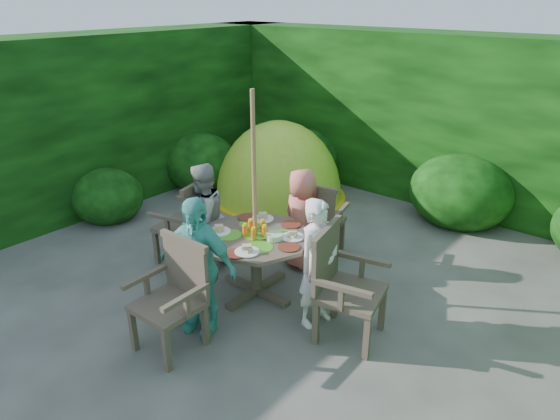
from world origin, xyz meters
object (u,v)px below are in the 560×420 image
Objects in this scene: child_back at (302,219)px; child_front at (198,266)px; child_right at (318,263)px; dome_tent at (278,196)px; garden_chair_left at (188,221)px; garden_chair_front at (174,294)px; patio_table at (256,245)px; garden_chair_right at (342,283)px; garden_chair_back at (318,219)px; child_left at (203,219)px; parasol_pole at (255,199)px.

child_front reaches higher than child_back.
dome_tent is (-2.43, 2.31, -0.65)m from child_right.
garden_chair_front is at bearing 30.81° from garden_chair_left.
child_front is 0.56× the size of dome_tent.
patio_table is 0.80m from child_back.
dome_tent reaches higher than patio_table.
child_front is at bearing 39.49° from garden_chair_left.
garden_chair_right is at bearing 21.00° from child_front.
garden_chair_right is at bearing 119.64° from garden_chair_back.
patio_table is at bearing 88.42° from garden_chair_front.
child_left is 1.13m from child_back.
garden_chair_front is (-0.00, -1.09, -0.06)m from patio_table.
garden_chair_right is 2.18m from garden_chair_left.
child_right is at bearing 111.31° from garden_chair_back.
child_left is (-0.80, -0.00, 0.06)m from patio_table.
parasol_pole is at bearing 76.09° from garden_chair_right.
garden_chair_back is at bearing 88.16° from garden_chair_front.
patio_table is 1.00× the size of child_back.
garden_chair_front is at bearing -89.82° from parasol_pole.
garden_chair_right is 1.35m from child_front.
garden_chair_right is (1.09, -0.02, -0.03)m from patio_table.
garden_chair_front is 0.75× the size of child_right.
garden_chair_right is 0.87× the size of child_back.
garden_chair_back is at bearing -79.90° from child_back.
child_right is 1.00× the size of child_left.
child_back is at bearing 40.19° from garden_chair_right.
parasol_pole is 1.82× the size of child_back.
garden_chair_left is 0.77× the size of child_left.
patio_table is 0.50× the size of dome_tent.
garden_chair_front is at bearing -60.09° from dome_tent.
child_right is (0.80, 1.10, 0.13)m from garden_chair_front.
garden_chair_back reaches higher than patio_table.
child_back is (-1.09, 0.82, 0.05)m from garden_chair_right.
garden_chair_left is 1.02× the size of garden_chair_front.
parasol_pole is 3.03m from dome_tent.
dome_tent reaches higher than garden_chair_front.
child_front is (1.10, -0.82, 0.15)m from garden_chair_left.
parasol_pole is at bearing 80.24° from child_left.
garden_chair_right is 1.55m from garden_chair_back.
child_back is 0.88× the size of child_front.
child_front is 3.58m from dome_tent.
child_right reaches higher than child_back.
garden_chair_right is at bearing 75.30° from garden_chair_left.
parasol_pole is 2.24× the size of garden_chair_front.
child_right is (-0.29, 0.02, 0.09)m from garden_chair_right.
child_back is (-0.80, 0.80, -0.05)m from child_right.
garden_chair_front is at bearing 121.66° from garden_chair_right.
parasol_pole reaches higher than child_left.
parasol_pole is 1.23m from garden_chair_front.
child_right reaches higher than child_left.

